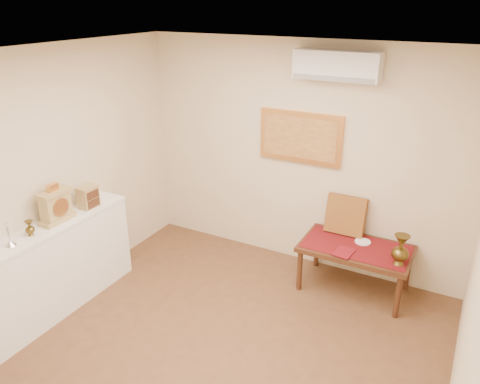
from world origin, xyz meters
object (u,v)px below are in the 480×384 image
Objects in this scene: brass_urn_tall at (401,247)px; display_ledge at (50,271)px; mantel_clock at (56,206)px; wooden_chest at (88,197)px; low_table at (356,252)px.

brass_urn_tall is 3.61m from display_ledge.
brass_urn_tall is at bearing 25.93° from mantel_clock.
mantel_clock reaches higher than display_ledge.
mantel_clock reaches higher than wooden_chest.
display_ledge is 4.93× the size of mantel_clock.
display_ledge reaches higher than low_table.
wooden_chest is at bearing 86.80° from mantel_clock.
mantel_clock is (0.01, 0.19, 0.66)m from display_ledge.
wooden_chest is at bearing -160.28° from brass_urn_tall.
display_ledge is 1.68× the size of low_table.
mantel_clock is 0.34× the size of low_table.
display_ledge is 3.27m from low_table.
display_ledge is (-3.16, -1.72, -0.27)m from brass_urn_tall.
wooden_chest is 3.00m from low_table.
low_table is (2.67, 1.88, -0.01)m from display_ledge.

